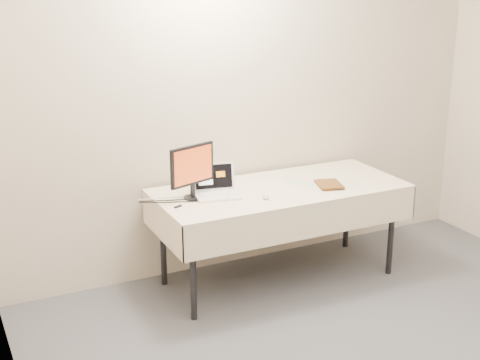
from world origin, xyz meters
name	(u,v)px	position (x,y,z in m)	size (l,w,h in m)	color
back_wall	(253,95)	(0.00, 2.50, 1.35)	(4.00, 0.10, 2.70)	beige
table	(280,195)	(0.00, 2.05, 0.68)	(1.86, 0.81, 0.74)	black
laptop	(216,188)	(-0.49, 2.10, 0.79)	(0.35, 0.31, 0.21)	white
monitor	(192,168)	(-0.67, 2.10, 0.96)	(0.36, 0.17, 0.38)	black
book	(318,172)	(0.26, 1.94, 0.85)	(0.17, 0.02, 0.23)	#9A5C1C
alarm_clock	(214,181)	(-0.40, 2.34, 0.76)	(0.12, 0.08, 0.04)	black
clicker	(266,197)	(-0.21, 1.87, 0.75)	(0.04, 0.09, 0.02)	#BBBBBD
paper_form	(299,182)	(0.18, 2.09, 0.74)	(0.10, 0.26, 0.00)	#B2D8AC
usb_dongle	(178,206)	(-0.83, 1.97, 0.74)	(0.06, 0.02, 0.01)	black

